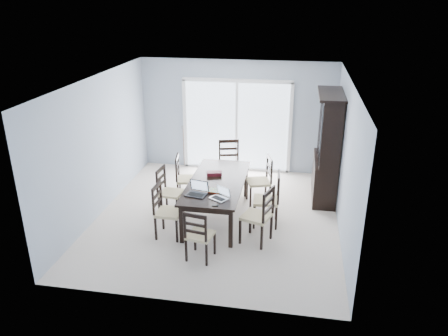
{
  "coord_description": "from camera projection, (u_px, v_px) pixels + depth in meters",
  "views": [
    {
      "loc": [
        1.39,
        -7.24,
        3.99
      ],
      "look_at": [
        0.13,
        0.0,
        1.02
      ],
      "focal_mm": 35.0,
      "sensor_mm": 36.0,
      "label": 1
    }
  ],
  "objects": [
    {
      "name": "floor",
      "position": [
        217.0,
        217.0,
        8.33
      ],
      "size": [
        5.0,
        5.0,
        0.0
      ],
      "primitive_type": "plane",
      "color": "beige",
      "rests_on": "ground"
    },
    {
      "name": "ceiling",
      "position": [
        216.0,
        80.0,
        7.36
      ],
      "size": [
        5.0,
        5.0,
        0.0
      ],
      "primitive_type": "plane",
      "rotation": [
        3.14,
        0.0,
        0.0
      ],
      "color": "white",
      "rests_on": "back_wall"
    },
    {
      "name": "back_wall",
      "position": [
        237.0,
        117.0,
        10.13
      ],
      "size": [
        4.5,
        0.02,
        2.6
      ],
      "primitive_type": "cube",
      "color": "#9AA7B8",
      "rests_on": "floor"
    },
    {
      "name": "wall_left",
      "position": [
        99.0,
        146.0,
        8.2
      ],
      "size": [
        0.02,
        5.0,
        2.6
      ],
      "primitive_type": "cube",
      "color": "#9AA7B8",
      "rests_on": "floor"
    },
    {
      "name": "wall_right",
      "position": [
        345.0,
        161.0,
        7.48
      ],
      "size": [
        0.02,
        5.0,
        2.6
      ],
      "primitive_type": "cube",
      "color": "#9AA7B8",
      "rests_on": "floor"
    },
    {
      "name": "balcony",
      "position": [
        242.0,
        156.0,
        11.54
      ],
      "size": [
        4.5,
        2.0,
        0.1
      ],
      "primitive_type": "cube",
      "color": "gray",
      "rests_on": "ground"
    },
    {
      "name": "railing",
      "position": [
        247.0,
        124.0,
        12.23
      ],
      "size": [
        4.5,
        0.06,
        1.1
      ],
      "primitive_type": "cube",
      "color": "#99999E",
      "rests_on": "balcony"
    },
    {
      "name": "dining_table",
      "position": [
        217.0,
        185.0,
        8.08
      ],
      "size": [
        1.0,
        2.2,
        0.75
      ],
      "color": "black",
      "rests_on": "floor"
    },
    {
      "name": "china_hutch",
      "position": [
        328.0,
        148.0,
        8.75
      ],
      "size": [
        0.5,
        1.38,
        2.2
      ],
      "color": "black",
      "rests_on": "floor"
    },
    {
      "name": "sliding_door",
      "position": [
        237.0,
        126.0,
        10.18
      ],
      "size": [
        2.52,
        0.05,
        2.18
      ],
      "color": "silver",
      "rests_on": "floor"
    },
    {
      "name": "chair_left_near",
      "position": [
        163.0,
        205.0,
        7.49
      ],
      "size": [
        0.45,
        0.43,
        1.12
      ],
      "rotation": [
        0.0,
        0.0,
        -1.61
      ],
      "color": "black",
      "rests_on": "floor"
    },
    {
      "name": "chair_left_mid",
      "position": [
        166.0,
        186.0,
        8.27
      ],
      "size": [
        0.45,
        0.44,
        1.07
      ],
      "rotation": [
        0.0,
        0.0,
        -1.67
      ],
      "color": "black",
      "rests_on": "floor"
    },
    {
      "name": "chair_left_far",
      "position": [
        183.0,
        173.0,
        8.81
      ],
      "size": [
        0.49,
        0.48,
        1.11
      ],
      "rotation": [
        0.0,
        0.0,
        -1.41
      ],
      "color": "black",
      "rests_on": "floor"
    },
    {
      "name": "chair_right_near",
      "position": [
        262.0,
        210.0,
        7.24
      ],
      "size": [
        0.57,
        0.56,
        1.17
      ],
      "rotation": [
        0.0,
        0.0,
        1.24
      ],
      "color": "black",
      "rests_on": "floor"
    },
    {
      "name": "chair_right_mid",
      "position": [
        272.0,
        193.0,
        7.85
      ],
      "size": [
        0.48,
        0.47,
        1.17
      ],
      "rotation": [
        0.0,
        0.0,
        1.63
      ],
      "color": "black",
      "rests_on": "floor"
    },
    {
      "name": "chair_right_far",
      "position": [
        264.0,
        175.0,
        8.67
      ],
      "size": [
        0.55,
        0.54,
        1.14
      ],
      "rotation": [
        0.0,
        0.0,
        1.87
      ],
      "color": "black",
      "rests_on": "floor"
    },
    {
      "name": "chair_end_near",
      "position": [
        198.0,
        231.0,
        6.77
      ],
      "size": [
        0.45,
        0.46,
        1.02
      ],
      "rotation": [
        0.0,
        0.0,
        -0.18
      ],
      "color": "black",
      "rests_on": "floor"
    },
    {
      "name": "chair_end_far",
      "position": [
        229.0,
        159.0,
        9.47
      ],
      "size": [
        0.55,
        0.56,
        1.18
      ],
      "rotation": [
        0.0,
        0.0,
        3.4
      ],
      "color": "black",
      "rests_on": "floor"
    },
    {
      "name": "laptop_dark",
      "position": [
        196.0,
        192.0,
        7.46
      ],
      "size": [
        0.38,
        0.3,
        0.23
      ],
      "rotation": [
        0.0,
        0.0,
        -0.21
      ],
      "color": "black",
      "rests_on": "dining_table"
    },
    {
      "name": "laptop_silver",
      "position": [
        219.0,
        196.0,
        7.33
      ],
      "size": [
        0.36,
        0.33,
        0.2
      ],
      "rotation": [
        0.0,
        0.0,
        -0.56
      ],
      "color": "silver",
      "rests_on": "dining_table"
    },
    {
      "name": "book_stack",
      "position": [
        215.0,
        191.0,
        7.59
      ],
      "size": [
        0.26,
        0.21,
        0.04
      ],
      "rotation": [
        0.0,
        0.0,
        -0.26
      ],
      "color": "maroon",
      "rests_on": "dining_table"
    },
    {
      "name": "cell_phone",
      "position": [
        215.0,
        205.0,
        7.11
      ],
      "size": [
        0.11,
        0.06,
        0.01
      ],
      "primitive_type": "cube",
      "rotation": [
        0.0,
        0.0,
        0.09
      ],
      "color": "black",
      "rests_on": "dining_table"
    },
    {
      "name": "game_box",
      "position": [
        214.0,
        174.0,
        8.28
      ],
      "size": [
        0.31,
        0.21,
        0.07
      ],
      "primitive_type": "cube",
      "rotation": [
        0.0,
        0.0,
        0.25
      ],
      "color": "#460E1B",
      "rests_on": "dining_table"
    },
    {
      "name": "hot_tub",
      "position": [
        223.0,
        136.0,
        11.38
      ],
      "size": [
        2.16,
        1.99,
        1.01
      ],
      "rotation": [
        0.0,
        0.0,
        0.14
      ],
      "color": "brown",
      "rests_on": "balcony"
    }
  ]
}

